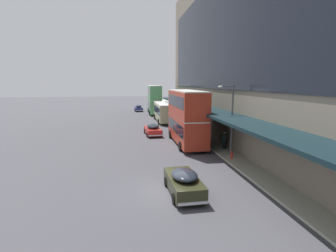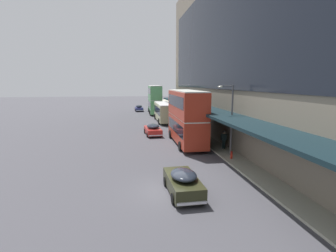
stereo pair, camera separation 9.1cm
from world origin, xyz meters
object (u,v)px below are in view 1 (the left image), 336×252
(transit_bus_kerbside_rear, at_px, (186,115))
(fire_hydrant, at_px, (232,155))
(transit_bus_kerbside_far, at_px, (164,111))
(pedestrian_at_kerb, at_px, (224,139))
(sedan_lead_near, at_px, (153,129))
(sedan_second_near, at_px, (184,182))
(street_lamp, at_px, (230,115))
(transit_bus_kerbside_front, at_px, (154,99))
(sedan_oncoming_rear, at_px, (139,108))

(transit_bus_kerbside_rear, xyz_separation_m, fire_hydrant, (2.59, -6.89, -2.76))
(transit_bus_kerbside_far, height_order, pedestrian_at_kerb, transit_bus_kerbside_far)
(sedan_lead_near, bearing_deg, transit_bus_kerbside_far, 75.11)
(sedan_second_near, distance_m, street_lamp, 10.15)
(transit_bus_kerbside_front, distance_m, fire_hydrant, 37.35)
(transit_bus_kerbside_front, bearing_deg, sedan_second_near, -93.80)
(sedan_oncoming_rear, bearing_deg, street_lamp, -81.22)
(transit_bus_kerbside_far, xyz_separation_m, sedan_lead_near, (-3.16, -11.89, -1.14))
(sedan_second_near, distance_m, sedan_oncoming_rear, 49.08)
(sedan_lead_near, xyz_separation_m, street_lamp, (6.02, -11.38, 3.23))
(transit_bus_kerbside_far, bearing_deg, sedan_oncoming_rear, 101.03)
(transit_bus_kerbside_front, height_order, sedan_lead_near, transit_bus_kerbside_front)
(transit_bus_kerbside_far, relative_size, sedan_lead_near, 2.12)
(pedestrian_at_kerb, distance_m, fire_hydrant, 3.66)
(sedan_oncoming_rear, height_order, street_lamp, street_lamp)
(fire_hydrant, bearing_deg, street_lamp, 80.26)
(sedan_second_near, bearing_deg, transit_bus_kerbside_front, 86.20)
(transit_bus_kerbside_front, relative_size, sedan_second_near, 2.45)
(transit_bus_kerbside_front, height_order, fire_hydrant, transit_bus_kerbside_front)
(transit_bus_kerbside_far, xyz_separation_m, fire_hydrant, (2.65, -24.44, -1.40))
(transit_bus_kerbside_rear, distance_m, transit_bus_kerbside_far, 17.60)
(sedan_oncoming_rear, xyz_separation_m, pedestrian_at_kerb, (6.83, -39.19, 0.43))
(transit_bus_kerbside_far, xyz_separation_m, sedan_second_near, (-3.17, -30.78, -1.11))
(transit_bus_kerbside_far, height_order, sedan_lead_near, transit_bus_kerbside_far)
(street_lamp, relative_size, fire_hydrant, 9.35)
(transit_bus_kerbside_rear, distance_m, sedan_oncoming_rear, 36.11)
(pedestrian_at_kerb, distance_m, street_lamp, 3.69)
(street_lamp, bearing_deg, sedan_second_near, -128.70)
(transit_bus_kerbside_rear, xyz_separation_m, sedan_lead_near, (-3.23, 5.66, -2.51))
(street_lamp, xyz_separation_m, fire_hydrant, (-0.20, -1.17, -3.49))
(sedan_oncoming_rear, bearing_deg, pedestrian_at_kerb, -80.11)
(pedestrian_at_kerb, xyz_separation_m, street_lamp, (-0.41, -2.37, 2.80))
(transit_bus_kerbside_rear, distance_m, sedan_second_near, 13.85)
(transit_bus_kerbside_rear, bearing_deg, sedan_lead_near, 119.69)
(sedan_lead_near, xyz_separation_m, sedan_oncoming_rear, (-0.40, 30.18, -0.00))
(transit_bus_kerbside_rear, xyz_separation_m, sedan_oncoming_rear, (-3.63, 35.84, -2.51))
(sedan_second_near, xyz_separation_m, sedan_lead_near, (0.00, 18.89, -0.03))
(transit_bus_kerbside_rear, relative_size, sedan_second_near, 2.17)
(transit_bus_kerbside_front, distance_m, sedan_second_near, 43.64)
(transit_bus_kerbside_rear, relative_size, fire_hydrant, 14.08)
(transit_bus_kerbside_rear, xyz_separation_m, sedan_second_near, (-3.23, -13.23, -2.48))
(transit_bus_kerbside_front, height_order, pedestrian_at_kerb, transit_bus_kerbside_front)
(sedan_lead_near, relative_size, street_lamp, 0.72)
(transit_bus_kerbside_rear, distance_m, pedestrian_at_kerb, 5.08)
(sedan_second_near, bearing_deg, transit_bus_kerbside_rear, 76.27)
(transit_bus_kerbside_front, height_order, street_lamp, street_lamp)
(sedan_second_near, height_order, pedestrian_at_kerb, pedestrian_at_kerb)
(sedan_second_near, distance_m, pedestrian_at_kerb, 11.80)
(sedan_oncoming_rear, bearing_deg, fire_hydrant, -81.72)
(transit_bus_kerbside_front, relative_size, street_lamp, 1.70)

